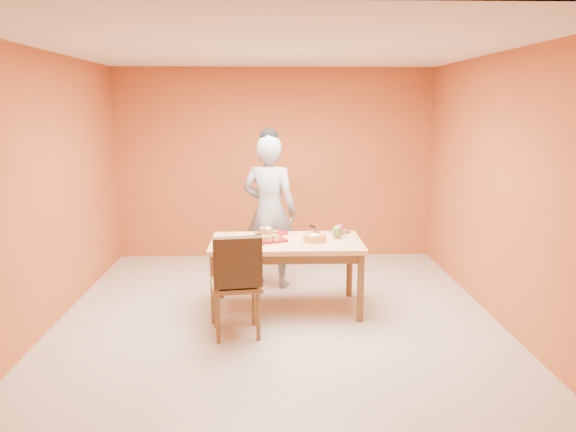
{
  "coord_description": "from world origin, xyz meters",
  "views": [
    {
      "loc": [
        -0.08,
        -5.52,
        2.17
      ],
      "look_at": [
        0.12,
        0.3,
        1.02
      ],
      "focal_mm": 35.0,
      "sensor_mm": 36.0,
      "label": 1
    }
  ],
  "objects_px": {
    "person": "(270,212)",
    "magenta_glass": "(339,230)",
    "red_dinner_plate": "(278,233)",
    "checker_tin": "(346,232)",
    "dining_chair": "(236,283)",
    "sponge_cake": "(314,238)",
    "egg_ornament": "(337,232)",
    "dining_table": "(286,249)",
    "pastry_platter": "(265,239)"
  },
  "relations": [
    {
      "from": "person",
      "to": "dining_chair",
      "type": "bearing_deg",
      "value": 97.76
    },
    {
      "from": "person",
      "to": "egg_ornament",
      "type": "distance_m",
      "value": 1.03
    },
    {
      "from": "red_dinner_plate",
      "to": "magenta_glass",
      "type": "relative_size",
      "value": 2.09
    },
    {
      "from": "dining_chair",
      "to": "checker_tin",
      "type": "xyz_separation_m",
      "value": [
        1.18,
        1.04,
        0.25
      ]
    },
    {
      "from": "red_dinner_plate",
      "to": "checker_tin",
      "type": "distance_m",
      "value": 0.76
    },
    {
      "from": "sponge_cake",
      "to": "red_dinner_plate",
      "type": "bearing_deg",
      "value": 133.78
    },
    {
      "from": "dining_table",
      "to": "sponge_cake",
      "type": "xyz_separation_m",
      "value": [
        0.3,
        -0.04,
        0.13
      ]
    },
    {
      "from": "dining_table",
      "to": "person",
      "type": "distance_m",
      "value": 0.88
    },
    {
      "from": "sponge_cake",
      "to": "egg_ornament",
      "type": "xyz_separation_m",
      "value": [
        0.26,
        0.14,
        0.03
      ]
    },
    {
      "from": "red_dinner_plate",
      "to": "checker_tin",
      "type": "relative_size",
      "value": 2.35
    },
    {
      "from": "dining_chair",
      "to": "checker_tin",
      "type": "relative_size",
      "value": 9.98
    },
    {
      "from": "pastry_platter",
      "to": "red_dinner_plate",
      "type": "height_order",
      "value": "pastry_platter"
    },
    {
      "from": "dining_table",
      "to": "dining_chair",
      "type": "height_order",
      "value": "dining_chair"
    },
    {
      "from": "dining_table",
      "to": "dining_chair",
      "type": "bearing_deg",
      "value": -125.62
    },
    {
      "from": "person",
      "to": "red_dinner_plate",
      "type": "distance_m",
      "value": 0.51
    },
    {
      "from": "dining_chair",
      "to": "sponge_cake",
      "type": "relative_size",
      "value": 4.07
    },
    {
      "from": "person",
      "to": "sponge_cake",
      "type": "relative_size",
      "value": 7.39
    },
    {
      "from": "pastry_platter",
      "to": "sponge_cake",
      "type": "bearing_deg",
      "value": -8.47
    },
    {
      "from": "dining_chair",
      "to": "magenta_glass",
      "type": "relative_size",
      "value": 8.89
    },
    {
      "from": "dining_chair",
      "to": "magenta_glass",
      "type": "xyz_separation_m",
      "value": [
        1.09,
        0.92,
        0.29
      ]
    },
    {
      "from": "dining_table",
      "to": "sponge_cake",
      "type": "bearing_deg",
      "value": -7.68
    },
    {
      "from": "red_dinner_plate",
      "to": "dining_chair",
      "type": "bearing_deg",
      "value": -111.88
    },
    {
      "from": "checker_tin",
      "to": "red_dinner_plate",
      "type": "bearing_deg",
      "value": 180.0
    },
    {
      "from": "pastry_platter",
      "to": "sponge_cake",
      "type": "height_order",
      "value": "sponge_cake"
    },
    {
      "from": "sponge_cake",
      "to": "magenta_glass",
      "type": "bearing_deg",
      "value": 42.0
    },
    {
      "from": "dining_table",
      "to": "person",
      "type": "bearing_deg",
      "value": 101.97
    },
    {
      "from": "sponge_cake",
      "to": "egg_ornament",
      "type": "relative_size",
      "value": 1.79
    },
    {
      "from": "pastry_platter",
      "to": "checker_tin",
      "type": "relative_size",
      "value": 3.83
    },
    {
      "from": "dining_chair",
      "to": "pastry_platter",
      "type": "relative_size",
      "value": 2.61
    },
    {
      "from": "dining_chair",
      "to": "person",
      "type": "distance_m",
      "value": 1.6
    },
    {
      "from": "checker_tin",
      "to": "dining_table",
      "type": "bearing_deg",
      "value": -152.76
    },
    {
      "from": "pastry_platter",
      "to": "magenta_glass",
      "type": "relative_size",
      "value": 3.41
    },
    {
      "from": "red_dinner_plate",
      "to": "person",
      "type": "bearing_deg",
      "value": 101.49
    },
    {
      "from": "egg_ornament",
      "to": "magenta_glass",
      "type": "bearing_deg",
      "value": 75.8
    },
    {
      "from": "person",
      "to": "sponge_cake",
      "type": "xyz_separation_m",
      "value": [
        0.47,
        -0.87,
        -0.12
      ]
    },
    {
      "from": "dining_table",
      "to": "magenta_glass",
      "type": "relative_size",
      "value": 14.07
    },
    {
      "from": "magenta_glass",
      "to": "dining_chair",
      "type": "bearing_deg",
      "value": -139.76
    },
    {
      "from": "dining_chair",
      "to": "red_dinner_plate",
      "type": "bearing_deg",
      "value": 60.21
    },
    {
      "from": "red_dinner_plate",
      "to": "checker_tin",
      "type": "xyz_separation_m",
      "value": [
        0.76,
        0.0,
        0.01
      ]
    },
    {
      "from": "egg_ornament",
      "to": "sponge_cake",
      "type": "bearing_deg",
      "value": -148.12
    },
    {
      "from": "dining_chair",
      "to": "person",
      "type": "bearing_deg",
      "value": 70.12
    },
    {
      "from": "dining_chair",
      "to": "pastry_platter",
      "type": "distance_m",
      "value": 0.82
    },
    {
      "from": "dining_chair",
      "to": "person",
      "type": "height_order",
      "value": "person"
    },
    {
      "from": "dining_chair",
      "to": "egg_ornament",
      "type": "xyz_separation_m",
      "value": [
        1.05,
        0.79,
        0.31
      ]
    },
    {
      "from": "person",
      "to": "egg_ornament",
      "type": "xyz_separation_m",
      "value": [
        0.73,
        -0.73,
        -0.09
      ]
    },
    {
      "from": "person",
      "to": "checker_tin",
      "type": "xyz_separation_m",
      "value": [
        0.86,
        -0.48,
        -0.14
      ]
    },
    {
      "from": "dining_table",
      "to": "pastry_platter",
      "type": "distance_m",
      "value": 0.26
    },
    {
      "from": "person",
      "to": "magenta_glass",
      "type": "xyz_separation_m",
      "value": [
        0.77,
        -0.6,
        -0.1
      ]
    },
    {
      "from": "person",
      "to": "pastry_platter",
      "type": "distance_m",
      "value": 0.8
    },
    {
      "from": "magenta_glass",
      "to": "dining_table",
      "type": "bearing_deg",
      "value": -158.9
    }
  ]
}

